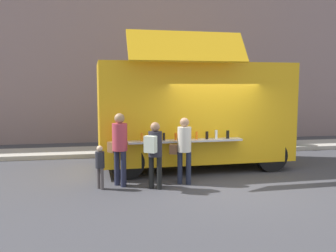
{
  "coord_description": "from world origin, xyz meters",
  "views": [
    {
      "loc": [
        -3.0,
        -8.43,
        2.45
      ],
      "look_at": [
        -1.14,
        1.67,
        1.3
      ],
      "focal_mm": 38.52,
      "sensor_mm": 36.0,
      "label": 1
    }
  ],
  "objects_px": {
    "food_truck_main": "(192,112)",
    "child_near_queue": "(100,163)",
    "trash_bin": "(289,136)",
    "customer_front_ordering": "(184,145)",
    "customer_rear_waiting": "(119,143)",
    "customer_mid_with_backpack": "(154,149)"
  },
  "relations": [
    {
      "from": "trash_bin",
      "to": "customer_front_ordering",
      "type": "xyz_separation_m",
      "value": [
        -5.16,
        -4.19,
        0.49
      ]
    },
    {
      "from": "customer_front_ordering",
      "to": "food_truck_main",
      "type": "bearing_deg",
      "value": 4.33
    },
    {
      "from": "customer_mid_with_backpack",
      "to": "food_truck_main",
      "type": "bearing_deg",
      "value": 0.42
    },
    {
      "from": "customer_mid_with_backpack",
      "to": "customer_rear_waiting",
      "type": "distance_m",
      "value": 0.92
    },
    {
      "from": "trash_bin",
      "to": "customer_front_ordering",
      "type": "height_order",
      "value": "customer_front_ordering"
    },
    {
      "from": "customer_front_ordering",
      "to": "customer_mid_with_backpack",
      "type": "bearing_deg",
      "value": 137.07
    },
    {
      "from": "food_truck_main",
      "to": "child_near_queue",
      "type": "height_order",
      "value": "food_truck_main"
    },
    {
      "from": "customer_front_ordering",
      "to": "child_near_queue",
      "type": "relative_size",
      "value": 1.59
    },
    {
      "from": "customer_rear_waiting",
      "to": "child_near_queue",
      "type": "bearing_deg",
      "value": 165.45
    },
    {
      "from": "food_truck_main",
      "to": "customer_front_ordering",
      "type": "relative_size",
      "value": 3.35
    },
    {
      "from": "customer_mid_with_backpack",
      "to": "customer_rear_waiting",
      "type": "height_order",
      "value": "customer_rear_waiting"
    },
    {
      "from": "customer_front_ordering",
      "to": "customer_rear_waiting",
      "type": "bearing_deg",
      "value": 110.03
    },
    {
      "from": "food_truck_main",
      "to": "trash_bin",
      "type": "height_order",
      "value": "food_truck_main"
    },
    {
      "from": "child_near_queue",
      "to": "trash_bin",
      "type": "bearing_deg",
      "value": -5.26
    },
    {
      "from": "customer_front_ordering",
      "to": "customer_mid_with_backpack",
      "type": "height_order",
      "value": "customer_front_ordering"
    },
    {
      "from": "trash_bin",
      "to": "food_truck_main",
      "type": "bearing_deg",
      "value": -152.59
    },
    {
      "from": "trash_bin",
      "to": "customer_mid_with_backpack",
      "type": "distance_m",
      "value": 7.48
    },
    {
      "from": "food_truck_main",
      "to": "customer_front_ordering",
      "type": "bearing_deg",
      "value": -111.67
    },
    {
      "from": "customer_front_ordering",
      "to": "customer_mid_with_backpack",
      "type": "distance_m",
      "value": 0.85
    },
    {
      "from": "trash_bin",
      "to": "customer_front_ordering",
      "type": "relative_size",
      "value": 0.6
    },
    {
      "from": "customer_mid_with_backpack",
      "to": "trash_bin",
      "type": "bearing_deg",
      "value": -18.63
    },
    {
      "from": "food_truck_main",
      "to": "customer_rear_waiting",
      "type": "relative_size",
      "value": 3.12
    }
  ]
}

